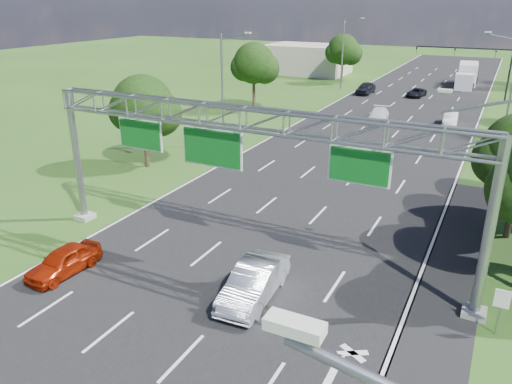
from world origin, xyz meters
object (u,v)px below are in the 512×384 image
Objects in this scene: red_coupe at (64,261)px; silver_sedan at (254,282)px; sign_gantry at (245,131)px; traffic_signal at (482,60)px; regulatory_sign at (501,303)px; box_truck at (467,76)px.

silver_sedan is (9.42, 2.28, 0.14)m from red_coupe.
sign_gantry reaches higher than traffic_signal.
regulatory_sign reaches higher than red_coupe.
red_coupe is 0.80× the size of silver_sedan.
regulatory_sign is (12.07, -1.02, -5.38)m from sign_gantry.
traffic_signal reaches higher than red_coupe.
silver_sedan is at bearing -95.18° from traffic_signal.
red_coupe is at bearing -167.39° from regulatory_sign.
box_truck is at bearing 102.33° from traffic_signal.
regulatory_sign is 54.37m from traffic_signal.
traffic_signal is 60.31m from red_coupe.
box_truck is (-2.30, 10.51, -3.51)m from traffic_signal.
regulatory_sign is at bearing -84.80° from traffic_signal.
sign_gantry is 13.25m from regulatory_sign.
silver_sedan is (-5.09, -56.09, -4.34)m from traffic_signal.
sign_gantry is at bearing 120.16° from silver_sedan.
box_truck reaches higher than red_coupe.
regulatory_sign is 0.42× the size of silver_sedan.
sign_gantry is 5.87× the size of red_coupe.
traffic_signal is at bearing 78.61° from red_coupe.
sign_gantry is at bearing 38.68° from red_coupe.
silver_sedan is (2.06, -3.09, -6.07)m from sign_gantry.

